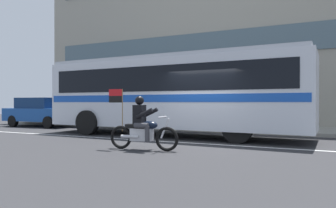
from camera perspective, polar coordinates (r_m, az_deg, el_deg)
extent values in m
plane|color=#2B2B2D|center=(11.25, 6.19, -6.74)|extent=(60.00, 60.00, 0.00)
cube|color=gray|center=(16.13, 12.16, -4.34)|extent=(28.00, 3.80, 0.15)
cube|color=silver|center=(10.69, 5.12, -7.09)|extent=(26.60, 0.14, 0.01)
cube|color=gray|center=(19.10, 13.83, 16.73)|extent=(28.00, 0.80, 13.56)
cube|color=#4C606B|center=(18.20, 13.54, 10.96)|extent=(25.76, 0.10, 1.40)
cube|color=silver|center=(12.94, 0.59, 1.85)|extent=(10.98, 3.00, 2.70)
cube|color=black|center=(12.97, 0.59, 4.28)|extent=(10.11, 3.00, 0.96)
cube|color=#194CB2|center=(12.94, 0.59, 0.97)|extent=(10.77, 3.02, 0.28)
cube|color=#ADB1BA|center=(13.06, 0.59, 8.05)|extent=(10.76, 2.86, 0.16)
cylinder|color=black|center=(13.78, -14.40, -3.28)|extent=(1.04, 0.30, 1.04)
cylinder|color=black|center=(10.88, 12.43, -4.24)|extent=(1.04, 0.30, 1.04)
torus|color=black|center=(8.92, -0.21, -6.37)|extent=(0.70, 0.16, 0.69)
torus|color=black|center=(9.51, -8.52, -5.96)|extent=(0.70, 0.16, 0.69)
cube|color=silver|center=(9.20, -4.78, -5.54)|extent=(0.67, 0.34, 0.36)
ellipsoid|color=black|center=(9.08, -3.34, -3.84)|extent=(0.51, 0.33, 0.24)
cube|color=black|center=(9.26, -5.92, -4.01)|extent=(0.58, 0.32, 0.12)
cylinder|color=silver|center=(8.91, -0.58, -4.43)|extent=(0.28, 0.08, 0.58)
cylinder|color=silver|center=(8.92, -1.06, -2.37)|extent=(0.11, 0.64, 0.04)
cylinder|color=silver|center=(9.19, -6.91, -5.86)|extent=(0.56, 0.15, 0.09)
cube|color=black|center=(9.19, -5.18, -1.92)|extent=(0.32, 0.39, 0.56)
sphere|color=black|center=(9.18, -5.19, 0.64)|extent=(0.26, 0.26, 0.26)
cylinder|color=#38383D|center=(9.31, -3.94, -3.74)|extent=(0.43, 0.19, 0.15)
cylinder|color=#38383D|center=(9.26, -2.91, -5.25)|extent=(0.13, 0.13, 0.46)
cylinder|color=#38383D|center=(8.98, -4.85, -3.89)|extent=(0.43, 0.19, 0.15)
cylinder|color=#38383D|center=(8.93, -3.79, -5.46)|extent=(0.13, 0.13, 0.46)
cylinder|color=black|center=(9.27, -3.32, -1.65)|extent=(0.53, 0.16, 0.32)
cylinder|color=black|center=(8.91, -4.32, -1.73)|extent=(0.53, 0.16, 0.32)
cylinder|color=olive|center=(9.43, -8.25, -1.10)|extent=(0.02, 0.02, 1.25)
cube|color=red|center=(9.54, -9.48, 2.06)|extent=(0.44, 0.06, 0.20)
cube|color=black|center=(9.54, -9.48, 0.86)|extent=(0.44, 0.06, 0.20)
cube|color=#194793|center=(19.34, -21.77, -1.79)|extent=(4.40, 1.96, 0.72)
cube|color=navy|center=(19.48, -22.21, 0.17)|extent=(2.31, 1.67, 0.60)
cylinder|color=black|center=(17.79, -20.84, -3.13)|extent=(0.64, 0.22, 0.64)
cylinder|color=black|center=(19.82, -26.23, -2.79)|extent=(0.64, 0.22, 0.64)
cylinder|color=#4C8C3F|center=(15.95, -1.09, -3.07)|extent=(0.22, 0.22, 0.58)
sphere|color=#4C8C3F|center=(15.93, -1.09, -1.78)|extent=(0.20, 0.20, 0.20)
cylinder|color=#4C8C3F|center=(15.82, -1.32, -2.99)|extent=(0.09, 0.10, 0.09)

